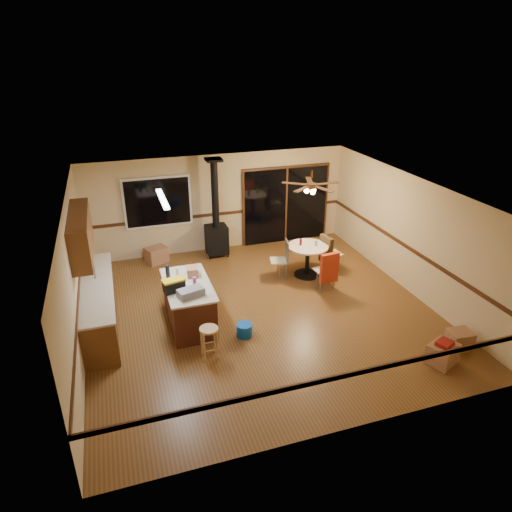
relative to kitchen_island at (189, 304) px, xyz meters
name	(u,v)px	position (x,y,z in m)	size (l,w,h in m)	color
floor	(260,311)	(1.50, 0.00, -0.45)	(7.00, 7.00, 0.00)	brown
ceiling	(261,192)	(1.50, 0.00, 2.15)	(7.00, 7.00, 0.00)	silver
wall_back	(219,203)	(1.50, 3.50, 0.85)	(7.00, 7.00, 0.00)	#D0B683
wall_front	(344,359)	(1.50, -3.50, 0.85)	(7.00, 7.00, 0.00)	#D0B683
wall_left	(75,280)	(-2.00, 0.00, 0.85)	(7.00, 7.00, 0.00)	#D0B683
wall_right	(410,235)	(5.00, 0.00, 0.85)	(7.00, 7.00, 0.00)	#D0B683
chair_rail	(261,269)	(1.50, 0.00, 0.55)	(7.00, 7.00, 0.08)	#402110
window	(158,202)	(-0.10, 3.45, 1.05)	(1.72, 0.10, 1.32)	black
sliding_door	(286,205)	(3.40, 3.45, 0.60)	(2.52, 0.10, 2.10)	black
lower_cabinets	(99,306)	(-1.70, 0.50, -0.02)	(0.60, 3.00, 0.86)	brown
countertop	(96,286)	(-1.70, 0.50, 0.43)	(0.64, 3.04, 0.04)	#C3AF97
upper_cabinets	(81,234)	(-1.83, 0.70, 1.45)	(0.35, 2.00, 0.80)	brown
kitchen_island	(189,304)	(0.00, 0.00, 0.00)	(0.88, 1.68, 0.90)	#441D11
wood_stove	(216,230)	(1.30, 3.05, 0.28)	(0.55, 0.50, 2.52)	black
ceiling_fan	(311,187)	(3.10, 1.23, 1.76)	(0.24, 0.24, 0.55)	brown
fluorescent_strip	(163,199)	(-0.30, 0.30, 2.11)	(0.10, 1.20, 0.04)	white
toolbox_grey	(191,292)	(-0.02, -0.49, 0.52)	(0.47, 0.26, 0.15)	slate
toolbox_black	(174,286)	(-0.28, -0.21, 0.56)	(0.39, 0.21, 0.22)	black
toolbox_yellow_lid	(174,280)	(-0.28, -0.21, 0.68)	(0.42, 0.22, 0.03)	gold
box_on_island	(192,272)	(0.16, 0.31, 0.54)	(0.21, 0.28, 0.19)	#956342
bottle_dark	(168,272)	(-0.32, 0.35, 0.59)	(0.08, 0.08, 0.29)	black
bottle_pink	(195,282)	(0.11, -0.19, 0.56)	(0.07, 0.07, 0.22)	#D84C8C
bottle_white	(177,272)	(-0.13, 0.42, 0.53)	(0.06, 0.06, 0.17)	white
bar_stool	(209,343)	(0.14, -1.20, -0.15)	(0.33, 0.33, 0.61)	tan
blue_bucket	(244,330)	(0.92, -0.77, -0.32)	(0.31, 0.31, 0.26)	blue
dining_table	(308,255)	(3.10, 1.23, 0.08)	(0.97, 0.97, 0.78)	black
glass_red	(301,242)	(2.95, 1.33, 0.41)	(0.06, 0.06, 0.16)	#590C14
glass_cream	(316,243)	(3.28, 1.18, 0.40)	(0.06, 0.06, 0.14)	beige
chair_left	(283,255)	(2.51, 1.30, 0.14)	(0.48, 0.48, 0.51)	#C2B690
chair_near	(329,268)	(3.22, 0.34, 0.14)	(0.47, 0.50, 0.70)	#C2B690
chair_right	(327,250)	(3.62, 1.25, 0.14)	(0.52, 0.48, 0.70)	#C2B690
box_under_window	(156,255)	(-0.29, 3.10, -0.25)	(0.51, 0.41, 0.41)	#956342
box_corner_a	(443,354)	(4.00, -2.63, -0.27)	(0.49, 0.41, 0.37)	#956342
box_corner_b	(459,339)	(4.60, -2.34, -0.28)	(0.42, 0.36, 0.34)	#956342
box_small_red	(445,343)	(4.00, -2.63, -0.04)	(0.28, 0.23, 0.07)	maroon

